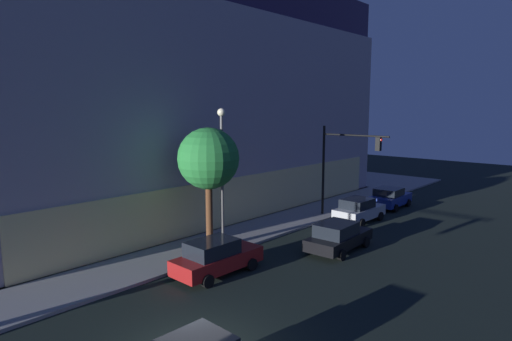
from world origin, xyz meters
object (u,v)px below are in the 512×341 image
at_px(car_black, 338,236).
at_px(traffic_light_far_corner, 342,158).
at_px(sidewalk_tree, 208,159).
at_px(car_silver, 359,210).
at_px(modern_building, 144,99).
at_px(car_blue, 390,198).
at_px(car_red, 216,257).
at_px(street_lamp_sidewalk, 222,161).

bearing_deg(car_black, traffic_light_far_corner, 29.77).
xyz_separation_m(sidewalk_tree, car_silver, (11.21, -3.02, -4.30)).
bearing_deg(car_silver, traffic_light_far_corner, 99.53).
xyz_separation_m(modern_building, car_silver, (5.19, -18.13, -7.85)).
height_order(modern_building, traffic_light_far_corner, modern_building).
bearing_deg(car_blue, modern_building, 121.29).
distance_m(modern_building, traffic_light_far_corner, 18.07).
bearing_deg(sidewalk_tree, traffic_light_far_corner, -8.97).
height_order(car_silver, car_blue, car_silver).
height_order(sidewalk_tree, car_red, sidewalk_tree).
relative_size(traffic_light_far_corner, car_silver, 1.54).
bearing_deg(car_silver, modern_building, 105.98).
distance_m(modern_building, sidewalk_tree, 16.64).
bearing_deg(car_red, car_silver, -1.05).
relative_size(car_red, car_silver, 1.09).
distance_m(car_red, car_silver, 13.27).
height_order(traffic_light_far_corner, car_blue, traffic_light_far_corner).
height_order(street_lamp_sidewalk, car_black, street_lamp_sidewalk).
bearing_deg(traffic_light_far_corner, sidewalk_tree, 171.03).
distance_m(sidewalk_tree, car_black, 8.36).
bearing_deg(sidewalk_tree, street_lamp_sidewalk, -20.33).
relative_size(modern_building, car_red, 7.62).
bearing_deg(car_blue, car_silver, -176.61).
relative_size(modern_building, sidewalk_tree, 5.20).
bearing_deg(car_silver, street_lamp_sidewalk, 165.28).
height_order(traffic_light_far_corner, car_black, traffic_light_far_corner).
distance_m(street_lamp_sidewalk, car_red, 5.61).
bearing_deg(car_black, modern_building, 86.78).
bearing_deg(modern_building, car_black, -93.22).
bearing_deg(traffic_light_far_corner, car_black, -150.23).
relative_size(traffic_light_far_corner, car_red, 1.42).
height_order(car_red, car_silver, car_red).
bearing_deg(modern_building, traffic_light_far_corner, -73.54).
distance_m(car_silver, car_blue, 5.63).
bearing_deg(car_black, car_silver, 19.25).
bearing_deg(car_blue, sidewalk_tree, 170.92).
xyz_separation_m(modern_building, sidewalk_tree, (-6.02, -15.11, -3.54)).
relative_size(street_lamp_sidewalk, sidewalk_tree, 1.15).
bearing_deg(modern_building, sidewalk_tree, -111.71).
xyz_separation_m(modern_building, car_black, (-1.15, -20.35, -7.88)).
height_order(traffic_light_far_corner, car_silver, traffic_light_far_corner).
relative_size(street_lamp_sidewalk, car_silver, 1.84).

